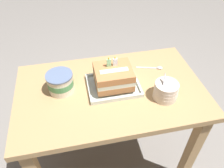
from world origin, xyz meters
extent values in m
plane|color=gray|center=(0.00, 0.00, 0.00)|extent=(8.00, 8.00, 0.00)
cube|color=tan|center=(0.00, 0.00, 0.75)|extent=(1.05, 0.64, 0.04)
cube|color=tan|center=(0.46, -0.26, 0.37)|extent=(0.06, 0.06, 0.73)
cube|color=tan|center=(-0.46, 0.26, 0.37)|extent=(0.06, 0.06, 0.73)
cube|color=tan|center=(0.46, 0.26, 0.37)|extent=(0.06, 0.06, 0.73)
cube|color=silver|center=(0.02, 0.02, 0.77)|extent=(0.29, 0.23, 0.01)
cube|color=silver|center=(0.02, -0.09, 0.79)|extent=(0.29, 0.01, 0.02)
cube|color=silver|center=(0.02, 0.12, 0.79)|extent=(0.29, 0.01, 0.02)
cube|color=silver|center=(-0.12, 0.02, 0.79)|extent=(0.01, 0.21, 0.02)
cube|color=silver|center=(0.16, 0.02, 0.79)|extent=(0.01, 0.21, 0.02)
cube|color=#BE7B49|center=(0.02, 0.02, 0.81)|extent=(0.20, 0.17, 0.04)
cube|color=silver|center=(0.02, 0.02, 0.85)|extent=(0.20, 0.17, 0.03)
cube|color=#BE7B49|center=(0.02, 0.02, 0.88)|extent=(0.20, 0.17, 0.04)
cube|color=silver|center=(0.02, 0.00, 0.90)|extent=(0.15, 0.03, 0.00)
cube|color=#99DB9E|center=(0.00, 0.04, 0.92)|extent=(0.02, 0.01, 0.04)
ellipsoid|color=yellow|center=(0.00, 0.04, 0.95)|extent=(0.01, 0.01, 0.01)
cube|color=white|center=(0.03, 0.04, 0.92)|extent=(0.02, 0.01, 0.04)
ellipsoid|color=yellow|center=(0.03, 0.04, 0.95)|extent=(0.01, 0.01, 0.01)
cylinder|color=silver|center=(0.27, -0.12, 0.79)|extent=(0.13, 0.13, 0.03)
cylinder|color=silver|center=(0.27, -0.12, 0.81)|extent=(0.13, 0.13, 0.03)
cylinder|color=silver|center=(0.27, -0.12, 0.83)|extent=(0.13, 0.13, 0.03)
cylinder|color=silver|center=(0.27, -0.12, 0.85)|extent=(0.12, 0.12, 0.03)
cylinder|color=silver|center=(0.25, -0.11, 0.88)|extent=(0.03, 0.05, 0.06)
cylinder|color=silver|center=(0.26, -0.11, 0.87)|extent=(0.03, 0.04, 0.06)
cylinder|color=silver|center=(0.25, -0.11, 0.88)|extent=(0.03, 0.05, 0.06)
cylinder|color=silver|center=(-0.27, 0.05, 0.82)|extent=(0.14, 0.14, 0.10)
cylinder|color=#4C935B|center=(-0.27, 0.05, 0.83)|extent=(0.14, 0.14, 0.04)
cylinder|color=slate|center=(-0.27, 0.05, 0.88)|extent=(0.14, 0.14, 0.01)
ellipsoid|color=silver|center=(0.33, 0.12, 0.78)|extent=(0.04, 0.03, 0.01)
cube|color=silver|center=(0.26, 0.14, 0.77)|extent=(0.13, 0.05, 0.00)
camera|label=1|loc=(-0.18, -0.87, 1.63)|focal=35.42mm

